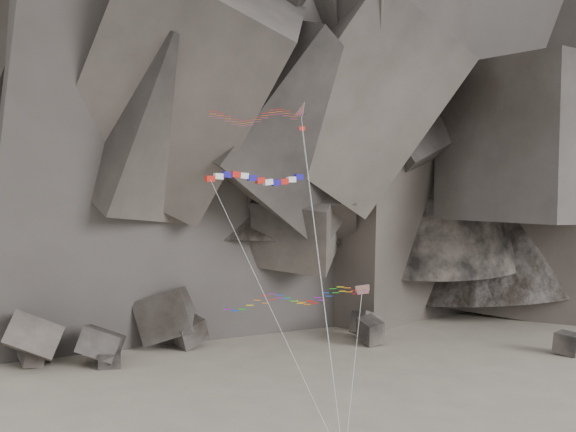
{
  "coord_description": "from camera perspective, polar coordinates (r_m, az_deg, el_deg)",
  "views": [
    {
      "loc": [
        -5.16,
        -56.96,
        23.04
      ],
      "look_at": [
        1.69,
        6.0,
        19.21
      ],
      "focal_mm": 45.0,
      "sensor_mm": 36.0,
      "label": 1
    }
  ],
  "objects": [
    {
      "name": "boulder_field",
      "position": [
        95.86,
        -14.2,
        -9.11
      ],
      "size": [
        78.04,
        17.86,
        8.96
      ],
      "color": "#47423F",
      "rests_on": "ground"
    },
    {
      "name": "headland",
      "position": [
        128.47,
        -3.92,
        11.94
      ],
      "size": [
        110.0,
        70.0,
        84.0
      ],
      "primitive_type": null,
      "color": "#5A5049",
      "rests_on": "ground"
    },
    {
      "name": "pennant_kite",
      "position": [
        56.75,
        1.93,
        0.23
      ],
      "size": [
        2.53,
        7.07,
        25.2
      ],
      "rotation": [
        0.0,
        0.0,
        0.27
      ],
      "color": "red",
      "rests_on": "ground"
    },
    {
      "name": "parafoil_kite",
      "position": [
        60.37,
        0.1,
        -6.52
      ],
      "size": [
        12.52,
        8.5,
        12.16
      ],
      "rotation": [
        0.0,
        0.0,
        -0.02
      ],
      "color": "#E5AA0C",
      "rests_on": "ground"
    },
    {
      "name": "banner_kite",
      "position": [
        62.56,
        -2.54,
        2.89
      ],
      "size": [
        10.12,
        13.67,
        21.62
      ],
      "rotation": [
        0.0,
        0.0,
        0.39
      ],
      "color": "red",
      "rests_on": "ground"
    },
    {
      "name": "delta_kite",
      "position": [
        58.49,
        -2.95,
        7.87
      ],
      "size": [
        10.05,
        7.7,
        27.25
      ],
      "rotation": [
        0.0,
        0.0,
        0.37
      ],
      "color": "red",
      "rests_on": "ground"
    }
  ]
}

